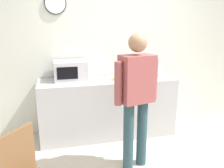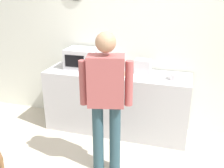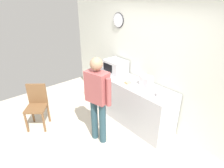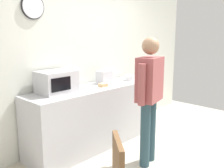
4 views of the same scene
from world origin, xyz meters
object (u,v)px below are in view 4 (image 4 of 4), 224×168
object	(u,v)px
microwave	(57,82)
toaster	(104,77)
sandwich_plate	(103,86)
fork_utensil	(110,80)
spoon_utensil	(86,91)
person_standing	(149,92)
salad_bowl	(130,78)

from	to	relation	value
microwave	toaster	world-z (taller)	microwave
sandwich_plate	fork_utensil	xyz separation A→B (m)	(0.53, 0.35, -0.02)
microwave	spoon_utensil	size ratio (longest dim) A/B	2.94
toaster	spoon_utensil	xyz separation A→B (m)	(-0.62, -0.25, -0.10)
microwave	spoon_utensil	xyz separation A→B (m)	(0.31, -0.24, -0.15)
microwave	person_standing	xyz separation A→B (m)	(0.70, -1.05, -0.09)
toaster	spoon_utensil	world-z (taller)	toaster
microwave	salad_bowl	bearing A→B (deg)	-5.90
sandwich_plate	person_standing	size ratio (longest dim) A/B	0.15
microwave	fork_utensil	distance (m)	1.19
microwave	fork_utensil	world-z (taller)	microwave
salad_bowl	spoon_utensil	world-z (taller)	salad_bowl
salad_bowl	toaster	distance (m)	0.50
fork_utensil	person_standing	distance (m)	1.25
salad_bowl	fork_utensil	size ratio (longest dim) A/B	0.96
sandwich_plate	toaster	xyz separation A→B (m)	(0.27, 0.25, 0.08)
sandwich_plate	person_standing	xyz separation A→B (m)	(0.05, -0.81, 0.04)
fork_utensil	spoon_utensil	world-z (taller)	same
microwave	salad_bowl	size ratio (longest dim) A/B	3.08
salad_bowl	spoon_utensil	xyz separation A→B (m)	(-1.09, -0.10, -0.04)
person_standing	fork_utensil	bearing A→B (deg)	67.62
person_standing	spoon_utensil	bearing A→B (deg)	116.22
salad_bowl	toaster	size ratio (longest dim) A/B	0.74
microwave	sandwich_plate	xyz separation A→B (m)	(0.65, -0.24, -0.13)
microwave	sandwich_plate	world-z (taller)	microwave
spoon_utensil	fork_utensil	bearing A→B (deg)	22.15
person_standing	salad_bowl	bearing A→B (deg)	52.38
microwave	toaster	bearing A→B (deg)	0.41
salad_bowl	person_standing	world-z (taller)	person_standing
toaster	person_standing	world-z (taller)	person_standing
sandwich_plate	salad_bowl	distance (m)	0.75
sandwich_plate	person_standing	distance (m)	0.81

